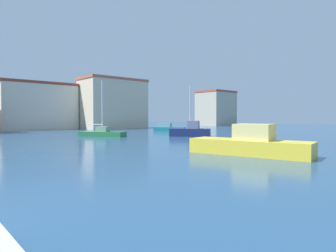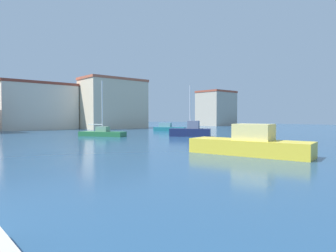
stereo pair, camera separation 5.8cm
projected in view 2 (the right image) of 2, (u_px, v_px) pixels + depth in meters
name	position (u px, v px, depth m)	size (l,w,h in m)	color
water	(92.00, 141.00, 29.82)	(160.00, 160.00, 0.00)	navy
sailboat_green_center_channel	(102.00, 133.00, 36.44)	(4.55, 5.93, 6.96)	#28703D
motorboat_teal_far_right	(169.00, 128.00, 48.97)	(4.03, 5.30, 1.42)	#1E707A
motorboat_yellow_mid_harbor	(250.00, 144.00, 18.75)	(3.77, 8.00, 2.01)	gold
sailboat_navy_distant_north	(191.00, 131.00, 36.22)	(4.33, 5.04, 6.35)	#19234C
warehouse_block	(38.00, 106.00, 54.90)	(13.76, 6.24, 8.91)	beige
waterfront_apartments	(114.00, 104.00, 59.97)	(12.99, 7.19, 10.25)	beige
yacht_club	(216.00, 108.00, 78.58)	(8.99, 7.54, 9.35)	#B2A893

